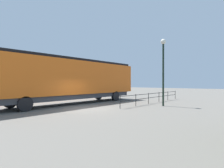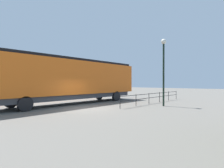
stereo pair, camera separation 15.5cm
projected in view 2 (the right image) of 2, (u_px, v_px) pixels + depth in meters
The scene contains 4 objects.
ground_plane at pixel (87, 109), 14.60m from camera, with size 120.00×120.00×0.00m, color #666059.
locomotive at pixel (77, 79), 18.25m from camera, with size 3.04×15.94×4.38m.
lamp_post at pixel (164, 62), 16.10m from camera, with size 0.45×0.45×5.96m.
platform_fence at pixel (155, 96), 18.66m from camera, with size 0.05×11.37×1.07m.
Camera 2 is at (11.10, -9.67, 2.07)m, focal length 29.18 mm.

